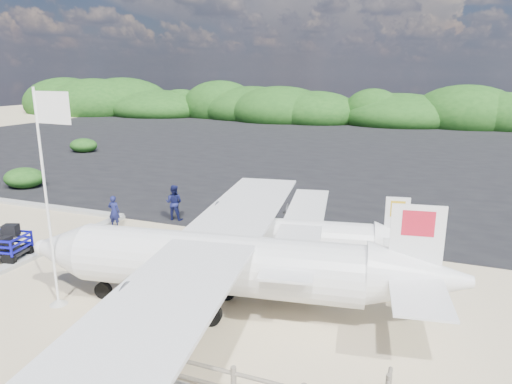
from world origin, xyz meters
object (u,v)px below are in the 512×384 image
Objects in this scene: flagpole at (59,304)px; aircraft_small at (247,141)px; crew_b at (174,203)px; crew_a at (114,212)px; crew_c at (246,234)px; aircraft_large at (461,166)px; signboard at (301,291)px.

aircraft_small is (-8.03, 34.63, 0.00)m from flagpole.
crew_b is 0.22× the size of aircraft_small.
crew_b reaches higher than aircraft_small.
crew_c is (6.95, -1.07, 0.17)m from crew_a.
crew_b is 5.84m from crew_c.
crew_b is 23.72m from aircraft_large.
signboard is 1.13× the size of crew_a.
signboard is 9.25m from crew_b.
crew_b is at bearing 97.15° from flagpole.
crew_c is at bearing 139.14° from crew_b.
flagpole is 35.54m from aircraft_small.
crew_a reaches higher than aircraft_small.
aircraft_large reaches higher than aircraft_small.
flagpole is at bearing 92.92° from aircraft_small.
signboard is 0.92× the size of crew_c.
signboard is 0.22× the size of aircraft_small.
crew_c is 0.12× the size of aircraft_large.
aircraft_large reaches higher than crew_a.
flagpole reaches higher than aircraft_small.
crew_c reaches higher than crew_a.
crew_c is at bearing 102.18° from aircraft_small.
flagpole is 30.65m from aircraft_large.
aircraft_small is (-11.95, 29.13, -0.93)m from crew_c.
flagpole reaches higher than aircraft_large.
crew_b is at bearing -36.11° from crew_c.
aircraft_small is (-14.70, 31.09, 0.00)m from signboard.
crew_a is at bearing 45.62° from aircraft_large.
crew_a is 2.78m from crew_b.
flagpole is 6.82m from crew_c.
crew_a is at bearing 35.51° from crew_b.
crew_c is at bearing 161.19° from crew_a.
flagpole is 7.55m from signboard.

